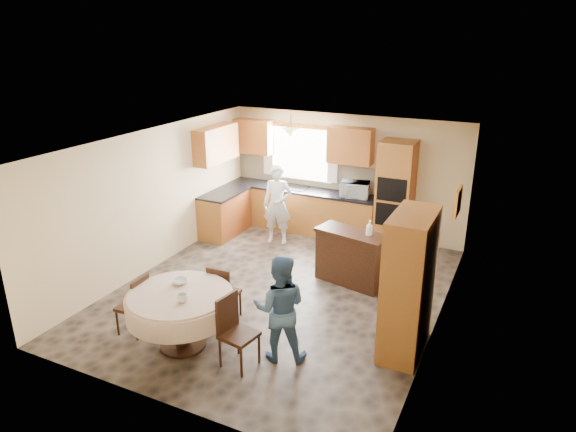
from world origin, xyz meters
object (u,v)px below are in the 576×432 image
(person_sink, at_px, (277,205))
(person_dining, at_px, (280,308))
(oven_tower, at_px, (395,195))
(chair_left, at_px, (136,303))
(sideboard, at_px, (351,259))
(chair_back, at_px, (222,291))
(cupboard, at_px, (408,285))
(dining_table, at_px, (180,305))
(chair_right, at_px, (234,328))

(person_sink, bearing_deg, person_dining, -75.38)
(oven_tower, height_order, chair_left, oven_tower)
(person_sink, bearing_deg, sideboard, -41.44)
(oven_tower, distance_m, chair_left, 5.28)
(chair_left, height_order, person_sink, person_sink)
(oven_tower, relative_size, chair_back, 2.38)
(cupboard, xyz_separation_m, dining_table, (-2.73, -1.23, -0.34))
(sideboard, relative_size, chair_back, 1.37)
(person_dining, bearing_deg, chair_back, -41.62)
(oven_tower, relative_size, sideboard, 1.74)
(oven_tower, xyz_separation_m, dining_table, (-1.66, -4.66, -0.43))
(dining_table, distance_m, person_dining, 1.36)
(chair_left, bearing_deg, sideboard, 139.28)
(oven_tower, xyz_separation_m, chair_left, (-2.41, -4.66, -0.57))
(cupboard, relative_size, person_dining, 1.34)
(sideboard, distance_m, chair_right, 2.86)
(cupboard, xyz_separation_m, chair_back, (-2.58, -0.44, -0.48))
(chair_back, bearing_deg, dining_table, 74.83)
(sideboard, bearing_deg, chair_left, -115.48)
(dining_table, xyz_separation_m, chair_right, (0.84, -0.02, -0.11))
(chair_left, relative_size, person_dining, 0.61)
(sideboard, relative_size, chair_right, 1.28)
(cupboard, relative_size, chair_back, 2.19)
(person_dining, bearing_deg, chair_right, 17.33)
(oven_tower, height_order, dining_table, oven_tower)
(chair_back, relative_size, person_dining, 0.61)
(dining_table, relative_size, person_sink, 0.89)
(person_sink, xyz_separation_m, person_dining, (1.80, -3.49, -0.07))
(oven_tower, distance_m, dining_table, 4.96)
(sideboard, distance_m, person_dining, 2.45)
(chair_right, xyz_separation_m, person_sink, (-1.33, 3.86, 0.27))
(chair_left, bearing_deg, oven_tower, 150.09)
(cupboard, distance_m, person_sink, 4.15)
(dining_table, xyz_separation_m, chair_back, (0.15, 0.79, -0.14))
(chair_left, distance_m, chair_right, 1.60)
(chair_back, xyz_separation_m, chair_right, (0.69, -0.80, 0.03))
(chair_left, distance_m, chair_back, 1.20)
(chair_left, bearing_deg, chair_right, 87.19)
(dining_table, xyz_separation_m, person_dining, (1.31, 0.35, 0.10))
(oven_tower, bearing_deg, sideboard, -96.71)
(person_sink, relative_size, person_dining, 1.10)
(cupboard, xyz_separation_m, person_dining, (-1.42, -0.88, -0.25))
(chair_right, bearing_deg, sideboard, -2.36)
(oven_tower, bearing_deg, dining_table, -109.62)
(oven_tower, relative_size, chair_left, 2.41)
(chair_left, distance_m, person_sink, 3.87)
(cupboard, distance_m, dining_table, 3.01)
(dining_table, bearing_deg, oven_tower, 70.38)
(chair_left, xyz_separation_m, chair_back, (0.90, 0.80, 0.00))
(sideboard, bearing_deg, dining_table, -104.68)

